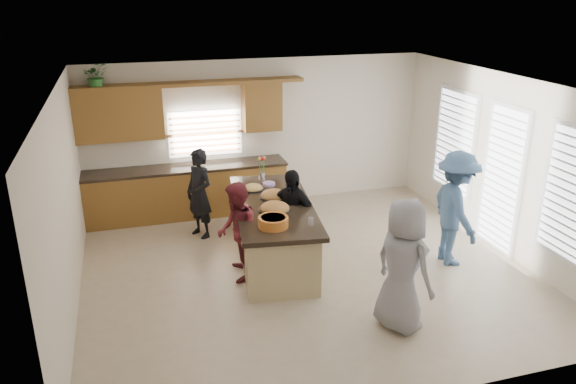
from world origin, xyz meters
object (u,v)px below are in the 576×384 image
object	(u,v)px
salad_bowl	(273,221)
woman_left_back	(199,194)
woman_left_mid	(237,232)
woman_left_front	(291,215)
woman_right_back	(455,209)
island	(273,233)
woman_right_front	(403,266)

from	to	relation	value
salad_bowl	woman_left_back	size ratio (longest dim) A/B	0.27
salad_bowl	woman_left_mid	size ratio (longest dim) A/B	0.28
salad_bowl	woman_left_mid	distance (m)	0.68
woman_left_front	woman_right_back	size ratio (longest dim) A/B	0.83
woman_left_back	island	bearing A→B (deg)	7.33
island	woman_left_front	distance (m)	0.40
salad_bowl	woman_left_mid	xyz separation A→B (m)	(-0.42, 0.44, -0.30)
woman_left_front	woman_right_front	distance (m)	2.31
woman_right_back	woman_left_mid	bearing A→B (deg)	89.50
island	woman_left_front	size ratio (longest dim) A/B	1.92
salad_bowl	woman_left_back	xyz separation A→B (m)	(-0.73, 2.08, -0.26)
island	woman_left_mid	bearing A→B (deg)	-140.00
salad_bowl	island	bearing A→B (deg)	75.15
salad_bowl	woman_left_back	bearing A→B (deg)	109.34
woman_right_front	island	bearing A→B (deg)	4.00
woman_left_front	woman_right_back	bearing A→B (deg)	28.29
island	woman_left_front	bearing A→B (deg)	-2.04
woman_left_back	woman_right_back	distance (m)	4.14
woman_left_front	island	bearing A→B (deg)	-142.64
woman_left_mid	woman_right_front	size ratio (longest dim) A/B	0.85
woman_right_front	woman_left_back	bearing A→B (deg)	8.96
woman_left_front	woman_right_front	size ratio (longest dim) A/B	0.86
woman_right_back	woman_right_front	bearing A→B (deg)	138.06
salad_bowl	woman_right_back	xyz separation A→B (m)	(2.85, 0.00, -0.14)
woman_right_back	woman_right_front	size ratio (longest dim) A/B	1.04
salad_bowl	woman_right_back	size ratio (longest dim) A/B	0.23
woman_right_front	woman_left_mid	bearing A→B (deg)	21.84
woman_left_front	woman_right_back	world-z (taller)	woman_right_back
woman_left_front	woman_left_back	bearing A→B (deg)	-178.99
salad_bowl	woman_right_back	world-z (taller)	woman_right_back
woman_left_mid	woman_left_front	bearing A→B (deg)	119.40
woman_right_back	salad_bowl	bearing A→B (deg)	97.17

